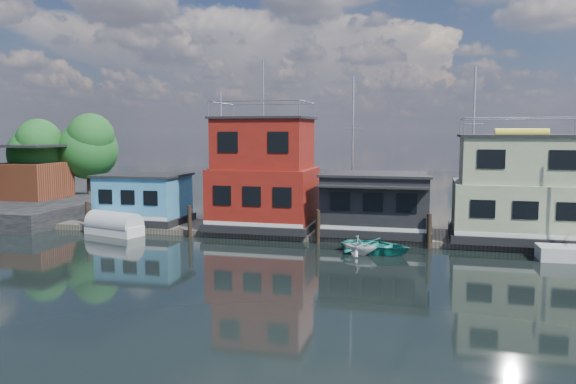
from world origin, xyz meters
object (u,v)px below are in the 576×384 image
(houseboat_dark, at_px, (377,203))
(dinghy_white, at_px, (359,245))
(houseboat_green, at_px, (519,190))
(dinghy_teal, at_px, (376,246))
(tarp_runabout, at_px, (114,225))
(houseboat_red, at_px, (264,176))
(houseboat_blue, at_px, (144,198))

(houseboat_dark, bearing_deg, dinghy_white, -94.81)
(houseboat_green, bearing_deg, dinghy_teal, -150.73)
(tarp_runabout, bearing_deg, dinghy_teal, 11.96)
(houseboat_red, relative_size, dinghy_teal, 2.83)
(dinghy_teal, xyz_separation_m, tarp_runabout, (-18.50, 1.49, 0.22))
(houseboat_blue, distance_m, dinghy_white, 17.98)
(houseboat_green, height_order, dinghy_teal, houseboat_green)
(tarp_runabout, bearing_deg, houseboat_dark, 26.88)
(houseboat_dark, relative_size, houseboat_green, 0.88)
(dinghy_teal, bearing_deg, houseboat_green, -44.37)
(houseboat_blue, bearing_deg, dinghy_white, -17.90)
(houseboat_green, distance_m, dinghy_teal, 10.29)
(houseboat_green, bearing_deg, tarp_runabout, -173.04)
(houseboat_green, height_order, dinghy_white, houseboat_green)
(dinghy_teal, bearing_deg, tarp_runabout, 101.75)
(houseboat_dark, bearing_deg, houseboat_green, 0.12)
(dinghy_white, relative_size, tarp_runabout, 0.47)
(houseboat_red, height_order, dinghy_teal, houseboat_red)
(houseboat_red, bearing_deg, houseboat_blue, -180.00)
(dinghy_teal, bearing_deg, houseboat_blue, 91.41)
(houseboat_blue, xyz_separation_m, houseboat_dark, (17.50, -0.02, 0.21))
(dinghy_teal, distance_m, dinghy_white, 1.16)
(dinghy_teal, height_order, dinghy_white, dinghy_white)
(houseboat_green, relative_size, tarp_runabout, 1.82)
(tarp_runabout, bearing_deg, houseboat_blue, 97.11)
(houseboat_red, xyz_separation_m, dinghy_white, (7.54, -5.50, -3.53))
(houseboat_green, relative_size, dinghy_white, 3.87)
(houseboat_blue, height_order, houseboat_red, houseboat_red)
(houseboat_red, xyz_separation_m, dinghy_teal, (8.45, -4.79, -3.67))
(houseboat_dark, xyz_separation_m, houseboat_green, (9.00, 0.02, 1.13))
(houseboat_dark, height_order, tarp_runabout, houseboat_dark)
(houseboat_blue, height_order, houseboat_green, houseboat_green)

